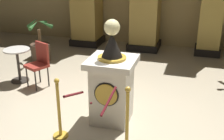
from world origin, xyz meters
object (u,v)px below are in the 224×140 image
stanchion_near (59,117)px  cafe_chair_red (39,61)px  cafe_table (18,61)px  pedestal_clock (112,83)px  stanchion_far (127,131)px  potted_palm_left (41,49)px

stanchion_near → cafe_chair_red: (-1.26, 1.65, 0.23)m
cafe_table → cafe_chair_red: 0.60m
pedestal_clock → stanchion_far: pedestal_clock is taller
stanchion_far → cafe_chair_red: (-2.35, 1.74, 0.20)m
pedestal_clock → potted_palm_left: (-2.67, 2.35, -0.36)m
pedestal_clock → cafe_chair_red: size_ratio=1.84×
stanchion_far → cafe_table: stanchion_far is taller
stanchion_far → stanchion_near: bearing=175.1°
stanchion_near → cafe_table: bearing=136.8°
stanchion_far → potted_palm_left: potted_palm_left is taller
stanchion_near → cafe_table: size_ratio=1.33×
stanchion_near → stanchion_far: bearing=-4.9°
potted_palm_left → cafe_table: bearing=-81.5°
cafe_chair_red → cafe_table: bearing=172.0°
pedestal_clock → potted_palm_left: pedestal_clock is taller
stanchion_far → cafe_table: 3.45m
stanchion_far → potted_palm_left: bearing=134.8°
potted_palm_left → stanchion_far: bearing=-45.2°
stanchion_near → stanchion_far: 1.10m
cafe_table → stanchion_far: bearing=-31.9°
cafe_table → potted_palm_left: bearing=98.5°
potted_palm_left → pedestal_clock: bearing=-41.3°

